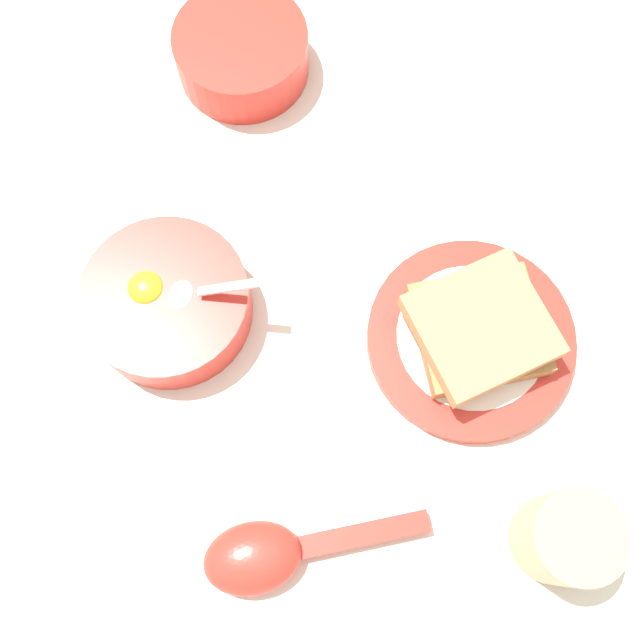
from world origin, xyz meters
name	(u,v)px	position (x,y,z in m)	size (l,w,h in m)	color
ground_plane	(302,320)	(0.00, 0.00, 0.00)	(3.00, 3.00, 0.00)	silver
egg_bowl	(167,302)	(0.03, -0.11, 0.02)	(0.14, 0.15, 0.08)	red
toast_plate	(470,339)	(-0.02, 0.14, 0.01)	(0.17, 0.17, 0.02)	red
toast_sandwich	(480,328)	(-0.03, 0.14, 0.03)	(0.14, 0.14, 0.04)	#9E7042
soup_spoon	(271,554)	(0.19, 0.04, 0.02)	(0.12, 0.17, 0.03)	red
congee_bowl	(242,51)	(-0.23, -0.13, 0.03)	(0.12, 0.12, 0.05)	red
drinking_cup	(567,538)	(0.12, 0.24, 0.04)	(0.07, 0.07, 0.08)	tan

